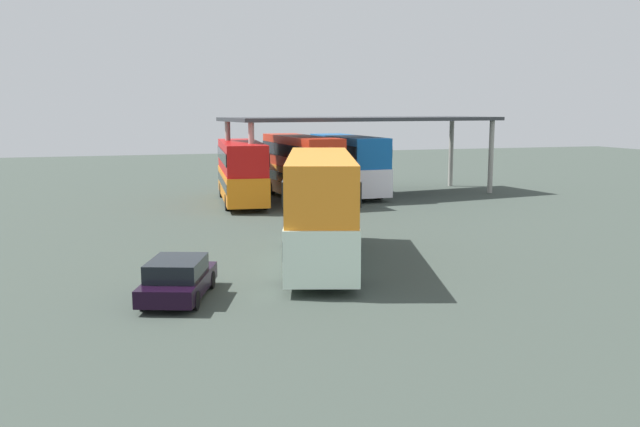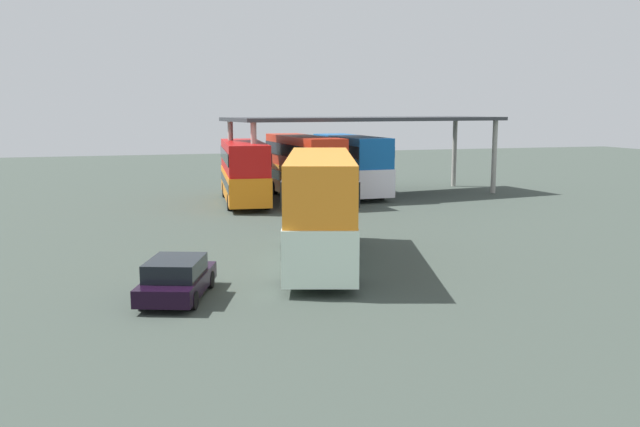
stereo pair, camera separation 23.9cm
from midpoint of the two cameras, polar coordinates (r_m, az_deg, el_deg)
The scene contains 7 objects.
ground_plane at distance 24.79m, azimuth 0.05°, elevation -5.35°, with size 140.00×140.00×0.00m, color #3A443D.
double_decker_main at distance 26.47m, azimuth -0.26°, elevation 0.79°, with size 5.45×10.93×4.32m.
parked_hatchback at distance 22.20m, azimuth -12.36°, elevation -5.47°, with size 3.00×4.41×1.35m.
double_decker_near_canopy at distance 43.94m, azimuth -6.90°, elevation 3.75°, with size 3.54×10.45×4.01m.
double_decker_mid_row at distance 45.26m, azimuth -1.82°, elevation 4.17°, with size 3.01×10.83×4.33m.
double_decker_far_right at distance 48.05m, azimuth 2.23°, elevation 4.38°, with size 2.82×10.13×4.22m.
depot_canopy at distance 47.26m, azimuth 3.68°, elevation 7.79°, with size 20.30×8.69×5.56m.
Camera 1 is at (-7.21, -22.92, 6.11)m, focal length 37.42 mm.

